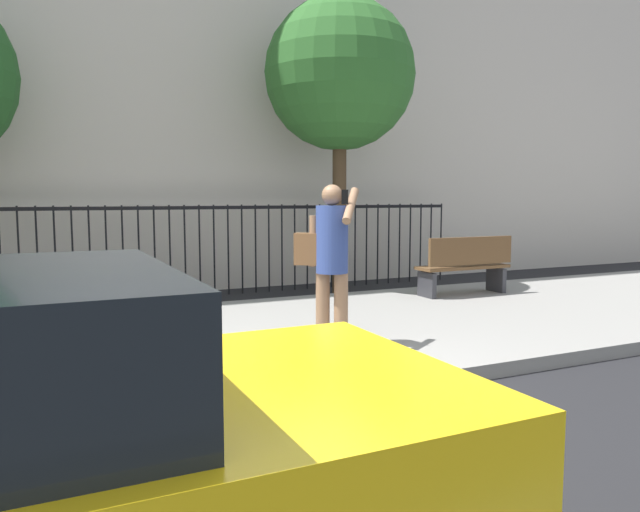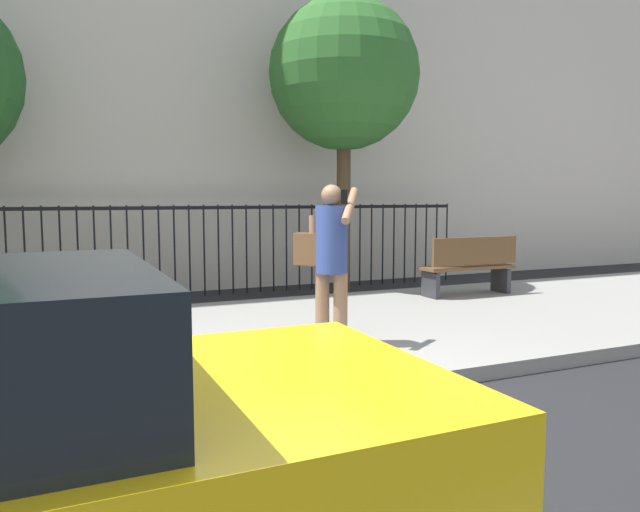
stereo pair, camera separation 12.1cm
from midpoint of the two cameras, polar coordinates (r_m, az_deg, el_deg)
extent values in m
plane|color=black|center=(4.88, -4.80, -15.05)|extent=(60.00, 60.00, 0.00)
cube|color=gray|center=(6.89, -10.85, -8.31)|extent=(28.00, 4.40, 0.15)
cube|color=black|center=(10.33, -15.65, 4.46)|extent=(12.00, 0.04, 0.06)
cylinder|color=black|center=(10.29, -27.58, -0.16)|extent=(0.03, 0.03, 1.60)
cylinder|color=black|center=(10.28, -26.16, -0.11)|extent=(0.03, 0.03, 1.60)
cylinder|color=black|center=(10.27, -24.74, -0.05)|extent=(0.03, 0.03, 1.60)
cylinder|color=black|center=(10.27, -23.31, 0.01)|extent=(0.03, 0.03, 1.60)
cylinder|color=black|center=(10.27, -21.89, 0.06)|extent=(0.03, 0.03, 1.60)
cylinder|color=black|center=(10.28, -20.47, 0.12)|extent=(0.03, 0.03, 1.60)
cylinder|color=black|center=(10.30, -19.05, 0.18)|extent=(0.03, 0.03, 1.60)
cylinder|color=black|center=(10.32, -17.64, 0.23)|extent=(0.03, 0.03, 1.60)
cylinder|color=black|center=(10.35, -16.24, 0.29)|extent=(0.03, 0.03, 1.60)
cylinder|color=black|center=(10.39, -14.84, 0.34)|extent=(0.03, 0.03, 1.60)
cylinder|color=black|center=(10.43, -13.46, 0.40)|extent=(0.03, 0.03, 1.60)
cylinder|color=black|center=(10.48, -12.09, 0.45)|extent=(0.03, 0.03, 1.60)
cylinder|color=black|center=(10.54, -10.73, 0.50)|extent=(0.03, 0.03, 1.60)
cylinder|color=black|center=(10.60, -9.38, 0.55)|extent=(0.03, 0.03, 1.60)
cylinder|color=black|center=(10.66, -8.06, 0.60)|extent=(0.03, 0.03, 1.60)
cylinder|color=black|center=(10.74, -6.75, 0.65)|extent=(0.03, 0.03, 1.60)
cylinder|color=black|center=(10.81, -5.45, 0.70)|extent=(0.03, 0.03, 1.60)
cylinder|color=black|center=(10.90, -4.18, 0.75)|extent=(0.03, 0.03, 1.60)
cylinder|color=black|center=(10.98, -2.92, 0.80)|extent=(0.03, 0.03, 1.60)
cylinder|color=black|center=(11.08, -1.69, 0.84)|extent=(0.03, 0.03, 1.60)
cylinder|color=black|center=(11.18, -0.48, 0.89)|extent=(0.03, 0.03, 1.60)
cylinder|color=black|center=(11.28, 0.71, 0.93)|extent=(0.03, 0.03, 1.60)
cylinder|color=black|center=(11.39, 1.88, 0.97)|extent=(0.03, 0.03, 1.60)
cylinder|color=black|center=(11.50, 3.03, 1.01)|extent=(0.03, 0.03, 1.60)
cylinder|color=black|center=(11.62, 4.15, 1.05)|extent=(0.03, 0.03, 1.60)
cylinder|color=black|center=(11.74, 5.25, 1.09)|extent=(0.03, 0.03, 1.60)
cylinder|color=black|center=(11.86, 6.33, 1.13)|extent=(0.03, 0.03, 1.60)
cylinder|color=black|center=(11.99, 7.39, 1.16)|extent=(0.03, 0.03, 1.60)
cylinder|color=black|center=(12.13, 8.42, 1.20)|extent=(0.03, 0.03, 1.60)
cylinder|color=black|center=(12.27, 9.43, 1.23)|extent=(0.03, 0.03, 1.60)
cylinder|color=black|center=(12.41, 10.41, 1.27)|extent=(0.03, 0.03, 1.60)
cylinder|color=black|center=(12.55, 11.38, 1.30)|extent=(0.03, 0.03, 1.60)
cylinder|color=black|center=(12.70, 12.32, 1.33)|extent=(0.03, 0.03, 1.60)
cylinder|color=black|center=(3.72, -7.78, -16.58)|extent=(0.64, 0.23, 0.64)
cylinder|color=#936B4C|center=(6.33, 2.53, -5.16)|extent=(0.15, 0.15, 0.78)
cylinder|color=#936B4C|center=(6.38, 0.77, -5.07)|extent=(0.15, 0.15, 0.78)
cylinder|color=#33478C|center=(6.26, 1.67, 1.61)|extent=(0.48, 0.48, 0.71)
sphere|color=#936B4C|center=(6.24, 1.68, 5.87)|extent=(0.22, 0.22, 0.22)
cylinder|color=#936B4C|center=(6.20, 3.48, 4.87)|extent=(0.38, 0.44, 0.38)
cylinder|color=#936B4C|center=(6.31, -0.10, 1.44)|extent=(0.09, 0.09, 0.54)
cube|color=black|center=(6.15, 2.91, 5.69)|extent=(0.06, 0.05, 0.15)
cube|color=brown|center=(6.33, -0.62, 0.69)|extent=(0.32, 0.30, 0.34)
cube|color=brown|center=(9.92, 14.27, -1.05)|extent=(1.60, 0.45, 0.05)
cube|color=brown|center=(9.74, 15.02, 0.47)|extent=(1.60, 0.06, 0.44)
cube|color=#333338|center=(9.53, 10.92, -2.76)|extent=(0.08, 0.41, 0.40)
cube|color=#333338|center=(10.39, 17.28, -2.22)|extent=(0.08, 0.41, 0.40)
cylinder|color=#4C3823|center=(10.48, 2.61, 4.75)|extent=(0.24, 0.24, 3.13)
sphere|color=#2D6628|center=(10.69, 2.66, 17.04)|extent=(2.60, 2.60, 2.60)
camera|label=1|loc=(0.06, -89.47, 0.05)|focal=33.33mm
camera|label=2|loc=(0.06, 90.53, -0.05)|focal=33.33mm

